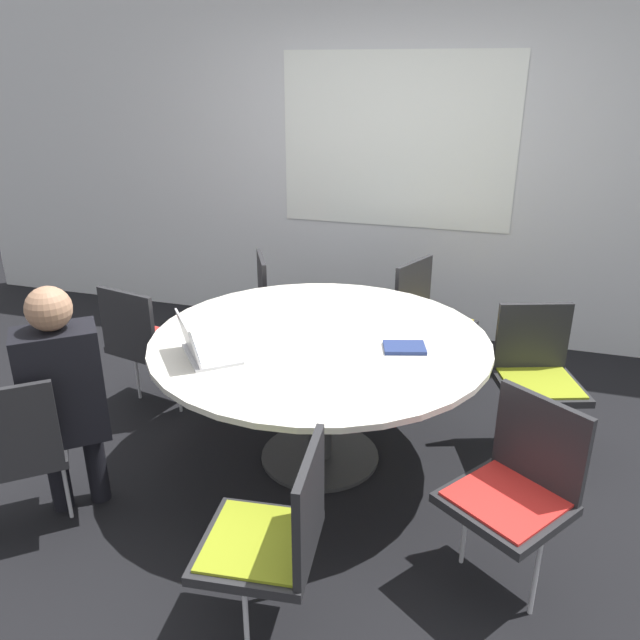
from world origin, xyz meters
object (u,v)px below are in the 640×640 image
at_px(chair_2, 517,483).
at_px(spiral_notebook, 404,348).
at_px(chair_0, 13,445).
at_px(chair_3, 537,369).
at_px(chair_5, 280,302).
at_px(chair_6, 145,338).
at_px(laptop, 203,348).
at_px(chair_1, 275,532).
at_px(chair_4, 428,313).
at_px(person_0, 63,389).

distance_m(chair_2, spiral_notebook, 0.89).
xyz_separation_m(chair_0, chair_3, (2.26, 1.49, 0.00)).
xyz_separation_m(chair_3, chair_5, (-1.76, 0.59, 0.00)).
distance_m(chair_6, laptop, 0.98).
bearing_deg(chair_6, chair_1, -32.45).
relative_size(chair_0, spiral_notebook, 3.50).
distance_m(chair_0, chair_4, 2.67).
bearing_deg(laptop, chair_6, 10.81).
height_order(chair_3, laptop, laptop).
bearing_deg(chair_0, chair_5, 36.61).
distance_m(chair_1, spiral_notebook, 1.24).
xyz_separation_m(chair_0, chair_6, (-0.08, 1.22, 0.00)).
relative_size(chair_4, chair_6, 1.00).
height_order(chair_4, person_0, person_0).
relative_size(chair_5, person_0, 0.71).
xyz_separation_m(chair_0, laptop, (0.64, 0.63, 0.29)).
distance_m(chair_1, chair_3, 1.91).
height_order(chair_6, laptop, laptop).
height_order(chair_0, chair_4, same).
height_order(chair_2, person_0, person_0).
height_order(chair_1, chair_5, same).
xyz_separation_m(chair_5, chair_6, (-0.58, -0.86, 0.00)).
bearing_deg(laptop, person_0, 88.70).
bearing_deg(chair_2, chair_1, 68.82).
xyz_separation_m(chair_1, laptop, (-0.68, 0.81, 0.29)).
xyz_separation_m(chair_4, chair_5, (-1.05, -0.10, 0.00)).
distance_m(chair_1, chair_6, 1.99).
bearing_deg(chair_0, spiral_notebook, -7.21).
relative_size(chair_0, chair_6, 1.00).
bearing_deg(person_0, chair_5, 38.94).
height_order(chair_5, chair_6, same).
bearing_deg(chair_2, spiral_notebook, -12.01).
relative_size(chair_4, chair_5, 1.00).
xyz_separation_m(chair_4, chair_6, (-1.63, -0.95, 0.00)).
bearing_deg(laptop, chair_0, 94.32).
xyz_separation_m(laptop, spiral_notebook, (0.93, 0.38, -0.04)).
bearing_deg(chair_1, spiral_notebook, -18.28).
bearing_deg(chair_3, chair_1, 41.84).
bearing_deg(chair_3, chair_0, 14.37).
bearing_deg(chair_0, chair_3, -6.43).
height_order(chair_4, spiral_notebook, chair_4).
relative_size(laptop, spiral_notebook, 1.70).
bearing_deg(person_0, chair_0, -161.01).
distance_m(chair_5, person_0, 1.91).
bearing_deg(person_0, chair_4, 14.25).
height_order(chair_1, chair_4, same).
bearing_deg(chair_0, laptop, 4.32).
bearing_deg(chair_0, chair_4, 14.71).
xyz_separation_m(chair_1, chair_5, (-0.83, 2.26, 0.00)).
xyz_separation_m(chair_3, chair_6, (-2.34, -0.27, 0.00)).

